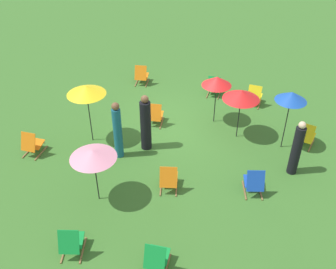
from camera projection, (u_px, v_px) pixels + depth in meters
name	position (u px, v px, depth m)	size (l,w,h in m)	color
ground_plane	(177.00, 127.00, 13.55)	(40.00, 40.00, 0.00)	#386B28
deckchair_0	(254.00, 182.00, 10.70)	(0.65, 0.85, 0.83)	olive
deckchair_1	(155.00, 115.00, 13.51)	(0.56, 0.81, 0.83)	olive
deckchair_2	(156.00, 258.00, 8.68)	(0.50, 0.77, 0.83)	olive
deckchair_3	(32.00, 144.00, 12.13)	(0.48, 0.76, 0.83)	olive
deckchair_5	(255.00, 96.00, 14.58)	(0.55, 0.80, 0.83)	olive
deckchair_6	(71.00, 242.00, 9.03)	(0.65, 0.85, 0.83)	olive
deckchair_7	(169.00, 179.00, 10.82)	(0.63, 0.84, 0.83)	olive
deckchair_8	(306.00, 136.00, 12.50)	(0.65, 0.86, 0.83)	olive
deckchair_9	(214.00, 87.00, 15.16)	(0.48, 0.76, 0.83)	olive
deckchair_10	(141.00, 75.00, 15.96)	(0.57, 0.81, 0.83)	olive
umbrella_0	(241.00, 95.00, 12.18)	(1.18, 1.18, 1.75)	black
umbrella_1	(93.00, 154.00, 9.81)	(1.21, 1.21, 1.67)	black
umbrella_2	(86.00, 90.00, 11.85)	(1.21, 1.21, 2.02)	black
umbrella_3	(291.00, 97.00, 11.55)	(0.95, 0.95, 2.02)	black
umbrella_4	(217.00, 81.00, 12.93)	(1.01, 1.01, 1.76)	black
person_0	(146.00, 124.00, 12.08)	(0.47, 0.47, 1.92)	black
person_1	(118.00, 131.00, 11.72)	(0.35, 0.35, 1.92)	#195972
person_2	(296.00, 149.00, 11.13)	(0.35, 0.35, 1.78)	black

